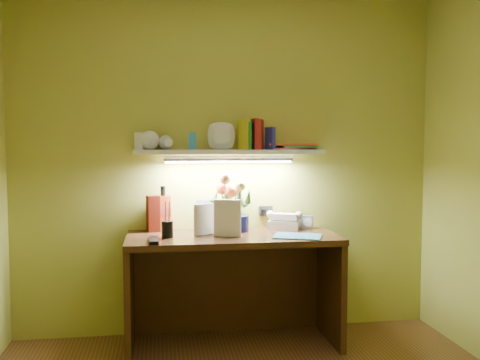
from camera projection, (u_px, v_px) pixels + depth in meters
name	position (u px, v px, depth m)	size (l,w,h in m)	color
desk	(233.00, 290.00, 3.58)	(1.40, 0.60, 0.75)	#331F0D
flower_bouquet	(233.00, 203.00, 3.69)	(0.24, 0.24, 0.39)	#0C0D36
telephone	(284.00, 220.00, 3.79)	(0.21, 0.16, 0.13)	beige
desk_clock	(307.00, 222.00, 3.83)	(0.09, 0.05, 0.09)	#B9BABE
whisky_bottle	(163.00, 208.00, 3.71)	(0.08, 0.08, 0.31)	#BE3E16
whisky_box	(153.00, 214.00, 3.68)	(0.08, 0.08, 0.25)	#521106
pen_cup	(167.00, 224.00, 3.45)	(0.07, 0.07, 0.18)	black
art_card	(212.00, 216.00, 3.71)	(0.21, 0.04, 0.21)	white
tv_remote	(154.00, 240.00, 3.29)	(0.06, 0.20, 0.02)	black
blue_folder	(298.00, 236.00, 3.48)	(0.30, 0.22, 0.01)	#3491CA
desk_book_a	(194.00, 220.00, 3.49)	(0.16, 0.02, 0.21)	silver
desk_book_b	(214.00, 218.00, 3.49)	(0.18, 0.02, 0.25)	white
wall_shelf	(230.00, 146.00, 3.69)	(1.31, 0.34, 0.24)	white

